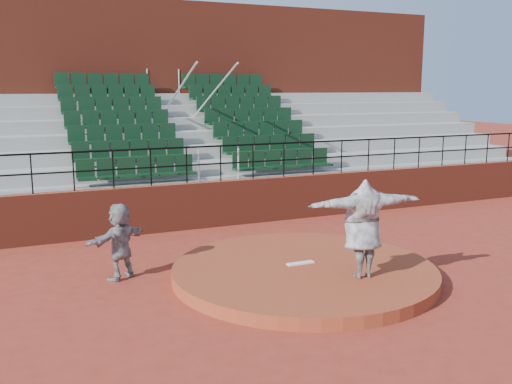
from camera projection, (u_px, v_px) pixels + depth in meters
ground at (304, 277)px, 11.94m from camera, size 90.00×90.00×0.00m
pitchers_mound at (304, 272)px, 11.92m from camera, size 5.50×5.50×0.25m
pitching_rubber at (301, 263)px, 12.03m from camera, size 0.60×0.15×0.03m
boundary_wall at (221, 203)px, 16.33m from camera, size 24.00×0.30×1.30m
wall_railing at (221, 155)px, 16.08m from camera, size 24.04×0.05×1.03m
seating_deck at (184, 161)px, 19.47m from camera, size 24.00×5.97×4.63m
press_box_facade at (154, 97)px, 22.65m from camera, size 24.00×3.00×7.10m
pitcher at (363, 229)px, 11.06m from camera, size 2.44×0.88×1.95m
fielder at (120, 241)px, 11.76m from camera, size 1.52×1.16×1.60m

